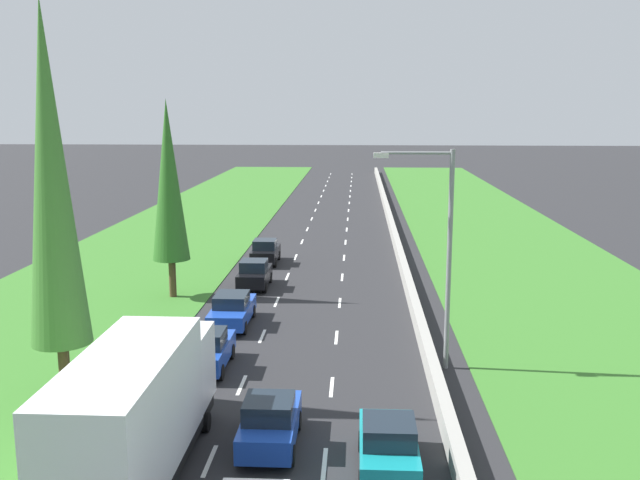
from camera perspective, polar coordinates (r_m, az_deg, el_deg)
name	(u,v)px	position (r m, az deg, el deg)	size (l,w,h in m)	color
ground_plane	(325,235)	(59.71, 0.44, 0.37)	(300.00, 300.00, 0.00)	#28282B
grass_verge_left	(178,234)	(61.58, -11.40, 0.49)	(14.00, 140.00, 0.04)	#387528
grass_verge_right	(497,237)	(60.78, 14.08, 0.25)	(14.00, 140.00, 0.04)	#387528
median_barrier	(393,231)	(59.66, 5.92, 0.71)	(0.44, 120.00, 0.85)	#9E9B93
lane_markings	(325,235)	(59.71, 0.44, 0.37)	(3.64, 116.00, 0.01)	white
white_box_truck_left_lane	(138,413)	(20.96, -14.46, -13.36)	(2.46, 9.40, 4.18)	black
blue_hatchback_left_lane	(207,350)	(29.65, -9.09, -8.73)	(1.74, 3.90, 1.72)	#1E47B7
blue_sedan_left_lane	(232,310)	(35.25, -7.10, -5.59)	(1.82, 4.50, 1.64)	#1E47B7
black_hatchback_left_lane	(255,274)	(42.42, -5.30, -2.74)	(1.74, 3.90, 1.72)	black
blue_hatchback_centre_lane	(270,422)	(23.05, -4.05, -14.44)	(1.74, 3.90, 1.72)	#1E47B7
teal_hatchback_right_lane	(388,446)	(21.66, 5.53, -16.18)	(1.74, 3.90, 1.72)	teal
black_hatchback_left_lane_sixth	(265,252)	(48.93, -4.42, -0.94)	(1.74, 3.90, 1.72)	black
poplar_tree_second	(51,177)	(26.38, -20.86, 4.78)	(2.16, 2.16, 14.34)	#4C3823
poplar_tree_third	(169,181)	(40.04, -12.09, 4.65)	(2.08, 2.08, 11.11)	#4C3823
street_light_mast	(441,244)	(28.72, 9.72, -0.29)	(3.20, 0.28, 9.00)	gray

